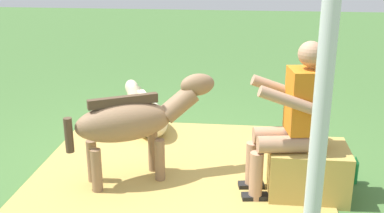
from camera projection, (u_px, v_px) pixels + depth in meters
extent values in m
plane|color=#426B33|center=(162.00, 171.00, 4.44)|extent=(24.00, 24.00, 0.00)
cube|color=tan|center=(179.00, 175.00, 4.33)|extent=(2.66, 2.63, 0.02)
cube|color=tan|center=(307.00, 171.00, 3.95)|extent=(0.65, 0.49, 0.44)
cylinder|color=tan|center=(282.00, 144.00, 3.76)|extent=(0.42, 0.20, 0.14)
cylinder|color=tan|center=(256.00, 177.00, 3.85)|extent=(0.11, 0.11, 0.44)
cube|color=black|center=(255.00, 198.00, 3.91)|extent=(0.23, 0.13, 0.06)
cylinder|color=tan|center=(277.00, 135.00, 3.95)|extent=(0.42, 0.20, 0.14)
cylinder|color=tan|center=(252.00, 166.00, 4.03)|extent=(0.11, 0.11, 0.44)
cube|color=black|center=(251.00, 186.00, 4.10)|extent=(0.23, 0.13, 0.06)
cube|color=orange|center=(307.00, 101.00, 3.76)|extent=(0.34, 0.32, 0.52)
cylinder|color=tan|center=(290.00, 101.00, 3.58)|extent=(0.51, 0.17, 0.26)
cylinder|color=tan|center=(281.00, 89.00, 3.89)|extent=(0.51, 0.17, 0.26)
sphere|color=tan|center=(311.00, 54.00, 3.64)|extent=(0.20, 0.20, 0.20)
ellipsoid|color=#8C6B4C|center=(124.00, 122.00, 4.04)|extent=(0.89, 0.68, 0.34)
cylinder|color=#8C6B4C|center=(153.00, 152.00, 4.35)|extent=(0.09, 0.09, 0.41)
cylinder|color=#8C6B4C|center=(160.00, 161.00, 4.17)|extent=(0.09, 0.09, 0.41)
cylinder|color=#8C6B4C|center=(92.00, 162.00, 4.15)|extent=(0.09, 0.09, 0.41)
cylinder|color=#8C6B4C|center=(97.00, 172.00, 3.98)|extent=(0.09, 0.09, 0.41)
cylinder|color=#8C6B4C|center=(179.00, 104.00, 4.19)|extent=(0.41, 0.33, 0.33)
ellipsoid|color=#8C6B4C|center=(198.00, 85.00, 4.20)|extent=(0.36, 0.29, 0.20)
cube|color=#4D3A2A|center=(123.00, 101.00, 3.98)|extent=(0.56, 0.34, 0.08)
cylinder|color=#4D3A2A|center=(69.00, 135.00, 3.89)|extent=(0.07, 0.07, 0.30)
ellipsoid|color=beige|center=(147.00, 117.00, 5.31)|extent=(0.75, 0.97, 0.36)
cube|color=beige|center=(136.00, 113.00, 5.83)|extent=(0.34, 0.36, 0.10)
cylinder|color=beige|center=(135.00, 98.00, 5.79)|extent=(0.29, 0.34, 0.30)
ellipsoid|color=beige|center=(132.00, 88.00, 5.93)|extent=(0.28, 0.34, 0.20)
cube|color=#F2EDC5|center=(145.00, 98.00, 5.32)|extent=(0.27, 0.43, 0.08)
cylinder|color=#197233|center=(354.00, 173.00, 4.18)|extent=(0.07, 0.07, 0.20)
cone|color=#197233|center=(356.00, 159.00, 4.14)|extent=(0.06, 0.06, 0.06)
cylinder|color=silver|center=(313.00, 197.00, 1.66)|extent=(0.06, 0.06, 2.33)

